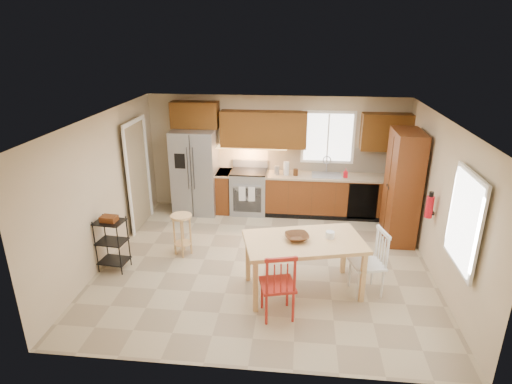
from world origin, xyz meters
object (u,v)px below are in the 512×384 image
(refrigerator, at_px, (195,172))
(range_stove, at_px, (249,192))
(pantry, at_px, (402,187))
(dining_table, at_px, (303,266))
(chair_white, at_px, (367,263))
(chair_red, at_px, (278,283))
(table_jar, at_px, (330,236))
(bar_stool, at_px, (182,235))
(table_bowl, at_px, (297,240))
(soap_bottle, at_px, (346,173))
(fire_extinguisher, at_px, (429,207))
(utility_cart, at_px, (112,244))

(refrigerator, height_order, range_stove, refrigerator)
(pantry, bearing_deg, dining_table, -132.49)
(dining_table, xyz_separation_m, chair_white, (0.95, 0.05, 0.09))
(range_stove, xyz_separation_m, chair_white, (2.13, -2.90, 0.05))
(range_stove, xyz_separation_m, chair_red, (0.83, -3.60, 0.05))
(chair_red, distance_m, table_jar, 1.12)
(chair_white, bearing_deg, bar_stool, 59.67)
(refrigerator, bearing_deg, table_bowl, -52.36)
(pantry, bearing_deg, refrigerator, 167.38)
(soap_bottle, xyz_separation_m, bar_stool, (-2.97, -1.94, -0.62))
(fire_extinguisher, bearing_deg, pantry, 100.78)
(soap_bottle, bearing_deg, chair_white, -87.88)
(table_jar, relative_size, bar_stool, 0.22)
(chair_white, xyz_separation_m, table_jar, (-0.57, 0.06, 0.38))
(soap_bottle, distance_m, chair_white, 2.85)
(chair_red, relative_size, bar_stool, 1.34)
(table_bowl, bearing_deg, chair_white, 2.70)
(chair_red, bearing_deg, soap_bottle, 56.72)
(refrigerator, height_order, table_bowl, refrigerator)
(refrigerator, height_order, table_jar, refrigerator)
(utility_cart, bearing_deg, pantry, 24.32)
(fire_extinguisher, bearing_deg, chair_white, -140.54)
(chair_white, bearing_deg, refrigerator, 34.72)
(pantry, bearing_deg, table_bowl, -134.16)
(bar_stool, bearing_deg, soap_bottle, 40.82)
(range_stove, height_order, utility_cart, range_stove)
(refrigerator, relative_size, utility_cart, 1.99)
(refrigerator, height_order, utility_cart, refrigerator)
(soap_bottle, xyz_separation_m, pantry, (0.95, -0.90, 0.05))
(dining_table, bearing_deg, pantry, 33.05)
(bar_stool, bearing_deg, table_bowl, -16.96)
(bar_stool, bearing_deg, pantry, 22.51)
(table_bowl, xyz_separation_m, utility_cart, (-3.03, 0.31, -0.40))
(bar_stool, bearing_deg, utility_cart, -141.14)
(soap_bottle, distance_m, fire_extinguisher, 2.27)
(fire_extinguisher, relative_size, dining_table, 0.21)
(soap_bottle, distance_m, utility_cart, 4.76)
(chair_white, relative_size, bar_stool, 1.34)
(bar_stool, distance_m, utility_cart, 1.19)
(fire_extinguisher, xyz_separation_m, bar_stool, (-4.12, 0.01, -0.72))
(pantry, distance_m, utility_cart, 5.23)
(utility_cart, bearing_deg, table_bowl, -0.04)
(range_stove, distance_m, table_jar, 3.27)
(range_stove, relative_size, utility_cart, 1.01)
(dining_table, bearing_deg, chair_red, -132.77)
(chair_white, bearing_deg, dining_table, 78.55)
(chair_red, height_order, table_bowl, chair_red)
(dining_table, bearing_deg, table_bowl, 165.53)
(table_jar, bearing_deg, chair_white, -5.87)
(pantry, distance_m, dining_table, 2.73)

